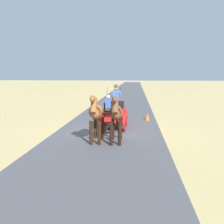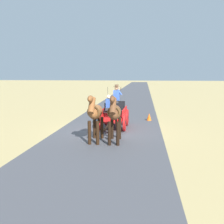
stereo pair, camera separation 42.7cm
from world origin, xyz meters
name	(u,v)px [view 2 (the right image)]	position (x,y,z in m)	size (l,w,h in m)	color
ground_plane	(109,131)	(0.00, 0.00, 0.00)	(200.00, 200.00, 0.00)	tan
road_surface	(109,131)	(0.00, 0.00, 0.00)	(5.64, 160.00, 0.01)	#4C4C51
horse_drawn_carriage	(115,114)	(-0.22, -0.81, 0.82)	(1.46, 4.51, 2.50)	red
horse_near_side	(115,114)	(-0.58, 2.23, 1.32)	(0.60, 2.13, 2.21)	brown
horse_off_side	(95,113)	(0.29, 2.21, 1.32)	(0.57, 2.13, 2.21)	brown
traffic_cone	(149,117)	(-2.22, -3.39, 0.25)	(0.32, 0.32, 0.50)	orange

